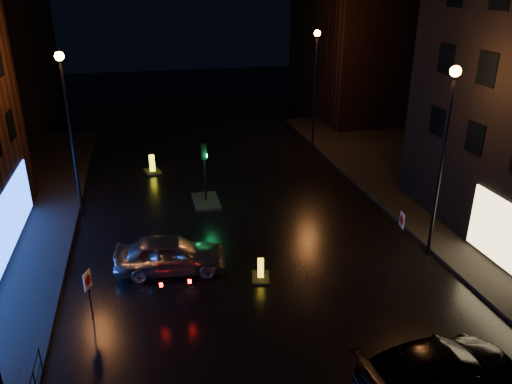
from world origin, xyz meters
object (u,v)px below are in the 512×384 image
bollard_near (261,274)px  bollard_far (153,169)px  road_sign_right (402,224)px  traffic_signal (206,194)px  dark_sedan (439,368)px  silver_hatchback (171,254)px  road_sign_left (88,284)px

bollard_near → bollard_far: (-3.86, 13.72, 0.05)m
bollard_near → road_sign_right: bearing=18.2°
road_sign_right → traffic_signal: bearing=-35.7°
dark_sedan → silver_hatchback: bearing=35.4°
dark_sedan → bollard_far: size_ratio=3.39×
dark_sedan → bollard_far: (-7.63, 20.78, -0.49)m
bollard_far → road_sign_left: road_sign_left is taller
silver_hatchback → road_sign_right: 10.16m
traffic_signal → silver_hatchback: traffic_signal is taller
road_sign_left → road_sign_right: 13.27m
traffic_signal → dark_sedan: 16.10m
bollard_near → road_sign_right: road_sign_right is taller
bollard_near → dark_sedan: bearing=-48.9°
bollard_far → traffic_signal: bearing=-76.5°
road_sign_right → road_sign_left: bearing=17.3°
silver_hatchback → bollard_near: size_ratio=3.87×
traffic_signal → silver_hatchback: bearing=-109.5°
silver_hatchback → bollard_far: bearing=8.0°
road_sign_right → bollard_near: bearing=14.4°
traffic_signal → road_sign_left: 11.03m
dark_sedan → bollard_far: dark_sedan is taller
road_sign_left → traffic_signal: bearing=82.9°
silver_hatchback → road_sign_right: road_sign_right is taller
bollard_near → bollard_far: bollard_far is taller
silver_hatchback → bollard_far: 12.25m
bollard_near → bollard_far: 14.25m
silver_hatchback → bollard_near: 3.89m
bollard_far → road_sign_left: (-2.73, -14.99, 1.25)m
dark_sedan → road_sign_right: 8.19m
silver_hatchback → bollard_near: (3.55, -1.48, -0.59)m
dark_sedan → road_sign_right: (2.78, 7.66, 0.76)m
bollard_far → bollard_near: bearing=-87.3°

